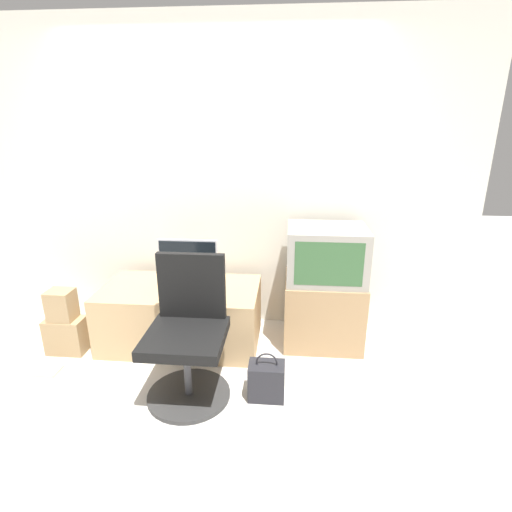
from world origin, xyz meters
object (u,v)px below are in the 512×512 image
office_chair (188,338)px  handbag (267,380)px  main_monitor (188,262)px  cardboard_box_lower (67,335)px  book (44,371)px  mouse (207,290)px  crt_tv (326,254)px  keyboard (180,291)px

office_chair → handbag: size_ratio=2.79×
main_monitor → handbag: (0.70, -0.77, -0.55)m
cardboard_box_lower → book: size_ratio=1.34×
mouse → cardboard_box_lower: 1.20m
book → main_monitor: bearing=33.0°
mouse → office_chair: 0.59m
handbag → crt_tv: bearing=61.2°
cardboard_box_lower → book: cardboard_box_lower is taller
main_monitor → keyboard: bearing=-98.5°
main_monitor → keyboard: size_ratio=1.55×
main_monitor → mouse: size_ratio=8.46×
office_chair → cardboard_box_lower: bearing=159.8°
keyboard → book: 1.16m
cardboard_box_lower → book: (-0.03, -0.29, -0.13)m
mouse → cardboard_box_lower: size_ratio=0.19×
cardboard_box_lower → mouse: bearing=8.7°
crt_tv → book: crt_tv is taller
cardboard_box_lower → book: 0.32m
book → keyboard: bearing=25.1°
office_chair → handbag: office_chair is taller
office_chair → main_monitor: bearing=103.0°
office_chair → book: size_ratio=4.21×
keyboard → office_chair: office_chair is taller
keyboard → handbag: (0.73, -0.58, -0.38)m
mouse → office_chair: size_ratio=0.06×
cardboard_box_lower → handbag: bearing=-14.6°
handbag → cardboard_box_lower: bearing=165.4°
main_monitor → handbag: 1.17m
mouse → handbag: (0.51, -0.60, -0.38)m
main_monitor → cardboard_box_lower: bearing=-160.2°
crt_tv → handbag: 1.09m
main_monitor → office_chair: office_chair is taller
crt_tv → book: bearing=-163.2°
mouse → cardboard_box_lower: mouse is taller
crt_tv → cardboard_box_lower: 2.19m
keyboard → handbag: 1.00m
mouse → handbag: bearing=-49.5°
handbag → office_chair: bearing=178.1°
book → handbag: bearing=-4.6°
office_chair → handbag: (0.53, -0.02, -0.29)m
mouse → crt_tv: 0.99m
keyboard → mouse: mouse is taller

